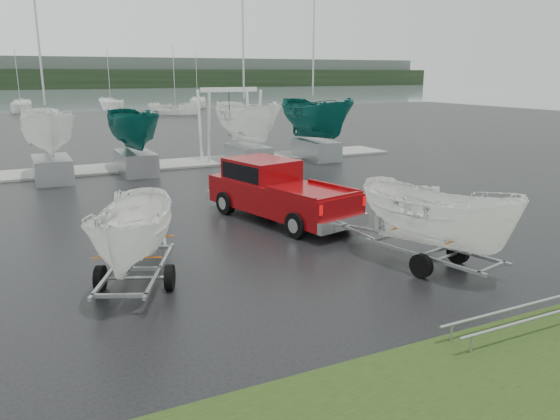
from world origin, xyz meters
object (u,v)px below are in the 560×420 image
object	(u,v)px
boat_hoist	(229,114)
pickup_truck	(275,189)
trailer_hitched	(441,162)
trailer_parked	(130,178)

from	to	relation	value
boat_hoist	pickup_truck	bearing A→B (deg)	-104.44
trailer_hitched	pickup_truck	bearing A→B (deg)	90.00
boat_hoist	trailer_hitched	bearing A→B (deg)	-95.25
trailer_hitched	boat_hoist	bearing A→B (deg)	71.22
trailer_hitched	trailer_parked	size ratio (longest dim) A/B	1.07
pickup_truck	boat_hoist	distance (m)	13.20
pickup_truck	trailer_hitched	xyz separation A→B (m)	(1.52, -6.32, 1.73)
trailer_hitched	boat_hoist	distance (m)	19.08
pickup_truck	trailer_parked	bearing A→B (deg)	-156.69
trailer_hitched	trailer_parked	distance (m)	7.45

